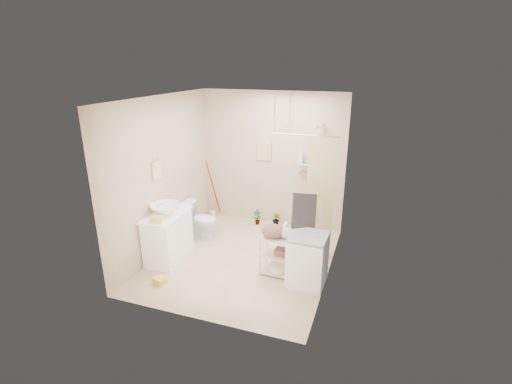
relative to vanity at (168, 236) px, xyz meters
The scene contains 23 objects.
floor 1.28m from the vanity, 17.38° to the left, with size 3.20×3.20×0.00m, color beige.
ceiling 2.52m from the vanity, 17.38° to the left, with size 2.80×3.20×0.04m, color silver.
wall_back 2.45m from the vanity, 59.42° to the left, with size 2.80×0.04×2.60m, color beige.
wall_front 1.92m from the vanity, 46.84° to the right, with size 2.80×0.04×2.60m, color beige.
wall_left 1.00m from the vanity, 123.47° to the left, with size 0.04×3.20×2.60m, color beige.
wall_right 2.74m from the vanity, ahead, with size 0.04×3.20×2.60m, color beige.
vanity is the anchor object (origin of this frame).
sink 0.48m from the vanity, 61.61° to the right, with size 0.48×0.48×0.17m, color white.
counter_basket 0.55m from the vanity, 80.28° to the right, with size 0.17×0.13×0.09m, color yellow.
floor_basket 0.83m from the vanity, 69.15° to the right, with size 0.26×0.20×0.14m, color yellow.
toilet 0.92m from the vanity, 82.45° to the left, with size 0.37×0.65×0.67m, color white.
mop 1.83m from the vanity, 92.37° to the left, with size 0.12×0.12×1.22m, color #A90510, non-canonical shape.
potted_plant_a 2.00m from the vanity, 61.91° to the left, with size 0.16×0.11×0.31m, color brown.
potted_plant_b 2.23m from the vanity, 53.16° to the left, with size 0.17×0.14×0.31m, color brown.
hanging_towel 2.45m from the vanity, 62.53° to the left, with size 0.28×0.03×0.42m, color #C6BB86.
towel_ring 1.11m from the vanity, 143.47° to the left, with size 0.04×0.22×0.34m, color beige, non-canonical shape.
tp_holder 0.56m from the vanity, 115.84° to the left, with size 0.08×0.12×0.14m, color white, non-canonical shape.
shower 2.54m from the vanity, 35.11° to the left, with size 1.10×1.10×2.10m, color white, non-canonical shape.
shampoo_bottle_a 2.77m from the vanity, 47.30° to the left, with size 0.09×0.09×0.24m, color silver.
shampoo_bottle_b 2.85m from the vanity, 45.44° to the left, with size 0.07×0.07×0.16m, color #506EB9.
washing_machine 2.30m from the vanity, ahead, with size 0.52×0.54×0.77m, color white.
laundry_rack 1.84m from the vanity, ahead, with size 0.53×0.31×0.74m, color beige, non-canonical shape.
ironing_board 2.19m from the vanity, ahead, with size 0.37×0.11×1.30m, color black, non-canonical shape.
Camera 1 is at (1.99, -5.04, 3.09)m, focal length 26.00 mm.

